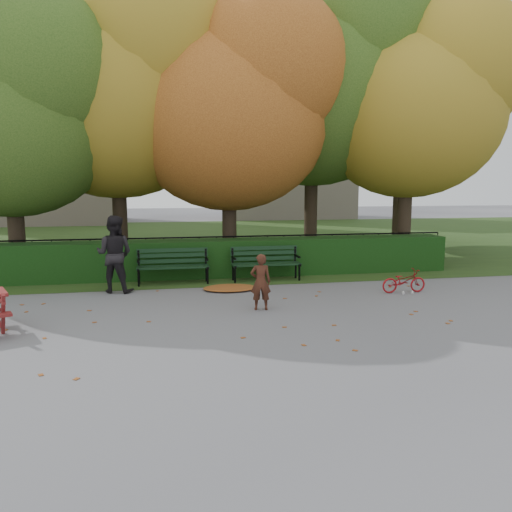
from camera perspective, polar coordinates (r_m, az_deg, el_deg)
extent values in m
plane|color=slate|center=(9.44, -0.78, -7.17)|extent=(90.00, 90.00, 0.00)
plane|color=#223B15|center=(23.15, -6.94, 1.94)|extent=(90.00, 90.00, 0.00)
cube|color=#BFAA99|center=(36.08, -23.60, 15.49)|extent=(10.00, 7.00, 15.00)
cube|color=#BFAA99|center=(38.35, 3.67, 13.41)|extent=(9.00, 6.00, 12.00)
cube|color=black|center=(13.70, -4.13, -0.22)|extent=(13.00, 0.90, 1.00)
cube|color=black|center=(14.55, -4.49, -1.41)|extent=(14.00, 0.04, 0.04)
cube|color=black|center=(14.43, -4.53, 2.20)|extent=(14.00, 0.04, 0.04)
cylinder|color=black|center=(14.46, -16.40, -0.09)|extent=(0.03, 0.03, 1.00)
cylinder|color=black|center=(14.49, -4.51, 0.23)|extent=(0.03, 0.03, 1.00)
cylinder|color=black|center=(15.12, 6.86, 0.53)|extent=(0.03, 0.03, 1.00)
cylinder|color=black|center=(16.52, 18.50, 0.81)|extent=(0.03, 0.03, 1.00)
cylinder|color=#30241A|center=(15.31, -25.71, 2.93)|extent=(0.44, 0.44, 2.62)
ellipsoid|color=#284815|center=(15.35, -26.38, 13.44)|extent=(5.60, 5.60, 5.04)
sphere|color=#284815|center=(14.64, -23.56, 18.90)|extent=(4.20, 4.20, 4.20)
cylinder|color=#30241A|center=(16.03, -15.28, 4.59)|extent=(0.44, 0.44, 3.15)
ellipsoid|color=olive|center=(16.19, -15.75, 16.60)|extent=(6.40, 6.40, 5.76)
sphere|color=olive|center=(15.65, -11.80, 22.42)|extent=(4.80, 4.80, 4.80)
cylinder|color=#30241A|center=(15.34, -3.07, 4.07)|extent=(0.44, 0.44, 2.80)
ellipsoid|color=brown|center=(15.42, -3.16, 15.25)|extent=(6.00, 6.00, 5.40)
sphere|color=brown|center=(15.11, 1.44, 20.61)|extent=(4.50, 4.50, 4.50)
cylinder|color=#30241A|center=(17.25, 6.28, 5.65)|extent=(0.44, 0.44, 3.50)
ellipsoid|color=#284815|center=(17.49, 6.48, 18.01)|extent=(6.80, 6.80, 6.12)
sphere|color=#284815|center=(17.43, 11.54, 23.09)|extent=(5.10, 5.10, 5.10)
cylinder|color=#30241A|center=(16.90, 16.60, 4.42)|extent=(0.44, 0.44, 2.97)
ellipsoid|color=olive|center=(17.01, 17.05, 15.18)|extent=(5.80, 5.80, 5.22)
sphere|color=olive|center=(17.11, 21.63, 19.37)|extent=(4.35, 4.35, 4.35)
sphere|color=brown|center=(18.74, -27.12, 20.31)|extent=(4.95, 4.95, 4.95)
cylinder|color=#30241A|center=(21.28, 15.94, 5.38)|extent=(0.44, 0.44, 3.15)
ellipsoid|color=#284815|center=(21.40, 16.31, 14.44)|extent=(6.00, 6.00, 5.40)
sphere|color=#284815|center=(21.44, 20.05, 17.92)|extent=(4.50, 4.50, 4.50)
cube|color=black|center=(12.55, -9.43, -1.37)|extent=(1.80, 0.12, 0.04)
cube|color=black|center=(12.73, -9.45, -1.23)|extent=(1.80, 0.12, 0.04)
cube|color=black|center=(12.91, -9.48, -1.11)|extent=(1.80, 0.12, 0.04)
cube|color=black|center=(12.98, -9.50, -0.56)|extent=(1.80, 0.05, 0.10)
cube|color=black|center=(12.96, -9.51, 0.09)|extent=(1.80, 0.05, 0.10)
cube|color=black|center=(12.94, -9.53, 0.66)|extent=(1.80, 0.05, 0.10)
cube|color=black|center=(12.74, -13.28, -1.43)|extent=(0.05, 0.55, 0.06)
cube|color=black|center=(12.97, -13.26, -0.25)|extent=(0.05, 0.05, 0.41)
cylinder|color=black|center=(12.60, -13.28, -2.46)|extent=(0.05, 0.05, 0.44)
cylinder|color=black|center=(12.95, -13.22, -2.17)|extent=(0.05, 0.05, 0.44)
cube|color=black|center=(12.73, -13.30, -0.52)|extent=(0.05, 0.45, 0.04)
cube|color=black|center=(12.78, -5.64, -1.21)|extent=(0.05, 0.55, 0.06)
cube|color=black|center=(13.01, -5.77, -0.05)|extent=(0.05, 0.05, 0.41)
cylinder|color=black|center=(12.64, -5.55, -2.24)|extent=(0.05, 0.05, 0.44)
cylinder|color=black|center=(12.99, -5.70, -1.96)|extent=(0.05, 0.05, 0.44)
cube|color=black|center=(12.77, -5.66, -0.31)|extent=(0.05, 0.45, 0.04)
cube|color=black|center=(12.84, 1.34, -1.05)|extent=(1.80, 0.12, 0.04)
cube|color=black|center=(13.01, 1.17, -0.92)|extent=(1.80, 0.12, 0.04)
cube|color=black|center=(13.19, 1.01, -0.80)|extent=(1.80, 0.12, 0.04)
cube|color=black|center=(13.26, 0.93, -0.27)|extent=(1.80, 0.05, 0.10)
cube|color=black|center=(13.23, 0.93, 0.37)|extent=(1.80, 0.05, 0.10)
cube|color=black|center=(13.22, 0.93, 0.93)|extent=(1.80, 0.05, 0.10)
cube|color=black|center=(12.86, -2.53, -1.12)|extent=(0.05, 0.55, 0.06)
cube|color=black|center=(13.09, -2.71, 0.04)|extent=(0.05, 0.05, 0.41)
cylinder|color=black|center=(12.72, -2.41, -2.14)|extent=(0.05, 0.05, 0.44)
cylinder|color=black|center=(13.07, -2.65, -1.86)|extent=(0.05, 0.05, 0.44)
cube|color=black|center=(12.85, -2.55, -0.23)|extent=(0.05, 0.45, 0.04)
cube|color=black|center=(13.22, 4.77, -0.89)|extent=(0.05, 0.55, 0.06)
cube|color=black|center=(13.44, 4.47, 0.23)|extent=(0.05, 0.05, 0.41)
cylinder|color=black|center=(13.08, 4.98, -1.88)|extent=(0.05, 0.05, 0.44)
cylinder|color=black|center=(13.42, 4.56, -1.62)|extent=(0.05, 0.05, 0.44)
cube|color=black|center=(13.21, 4.76, -0.02)|extent=(0.05, 0.45, 0.04)
cube|color=maroon|center=(9.27, -26.93, -6.02)|extent=(0.24, 0.45, 0.80)
ellipsoid|color=brown|center=(11.97, -3.00, -3.66)|extent=(1.41, 1.08, 0.09)
imported|color=#422015|center=(9.97, 0.53, -2.98)|extent=(0.44, 0.31, 1.14)
imported|color=black|center=(12.01, -15.88, 0.21)|extent=(1.04, 0.91, 1.79)
imported|color=maroon|center=(12.09, 16.53, -2.75)|extent=(1.06, 0.38, 0.55)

